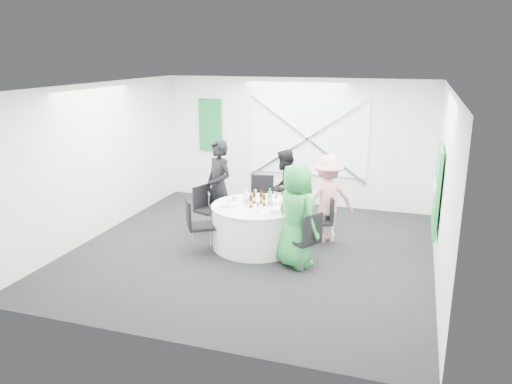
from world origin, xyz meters
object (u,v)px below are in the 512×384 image
(chair_back_right, at_px, (324,217))
(chair_front_left, at_px, (196,222))
(chair_back_left, at_px, (205,205))
(person_man_back_left, at_px, (219,186))
(chair_front_right, at_px, (307,236))
(green_water_bottle, at_px, (270,199))
(person_woman_green, at_px, (296,216))
(banquet_table, at_px, (256,226))
(chair_back, at_px, (262,197))
(clear_water_bottle, at_px, (246,199))
(person_woman_pink, at_px, (327,199))
(person_man_back, at_px, (284,188))

(chair_back_right, relative_size, chair_front_left, 0.93)
(chair_back_left, xyz_separation_m, person_man_back_left, (0.23, 0.16, 0.36))
(chair_front_right, distance_m, green_water_bottle, 1.16)
(person_woman_green, bearing_deg, chair_front_left, 33.69)
(chair_back_right, bearing_deg, person_man_back_left, -115.92)
(banquet_table, distance_m, chair_back, 1.06)
(chair_front_right, bearing_deg, person_man_back_left, -90.12)
(chair_back, relative_size, clear_water_bottle, 3.51)
(person_woman_pink, relative_size, green_water_bottle, 5.27)
(chair_back_left, height_order, green_water_bottle, green_water_bottle)
(green_water_bottle, bearing_deg, chair_back, 115.16)
(person_woman_green, xyz_separation_m, clear_water_bottle, (-1.01, 0.51, 0.03))
(person_man_back_left, relative_size, person_man_back, 1.15)
(chair_back, bearing_deg, chair_back_right, -34.53)
(person_man_back, bearing_deg, person_woman_green, 28.94)
(person_man_back_left, bearing_deg, banquet_table, 0.00)
(person_man_back, xyz_separation_m, green_water_bottle, (0.05, -1.13, 0.12))
(chair_back_right, xyz_separation_m, clear_water_bottle, (-1.28, -0.52, 0.36))
(chair_back_left, height_order, person_woman_green, person_woman_green)
(chair_back_left, bearing_deg, person_man_back_left, -34.74)
(chair_back_right, height_order, person_man_back_left, person_man_back_left)
(green_water_bottle, bearing_deg, person_woman_green, -46.49)
(person_man_back_left, xyz_separation_m, person_woman_green, (1.78, -1.17, -0.04))
(chair_back_right, height_order, chair_front_left, chair_front_left)
(chair_back_left, height_order, chair_back_right, chair_back_left)
(person_man_back_left, height_order, person_woman_green, person_man_back_left)
(chair_back_left, xyz_separation_m, chair_back_right, (2.28, 0.03, -0.01))
(banquet_table, distance_m, chair_back_left, 1.25)
(person_man_back, distance_m, green_water_bottle, 1.14)
(banquet_table, xyz_separation_m, chair_front_right, (1.05, -0.66, 0.17))
(chair_back_left, xyz_separation_m, person_woman_green, (2.01, -1.01, 0.32))
(chair_back, height_order, green_water_bottle, green_water_bottle)
(banquet_table, bearing_deg, person_man_back_left, 147.56)
(chair_back_right, bearing_deg, person_woman_pink, 156.53)
(chair_front_right, distance_m, chair_front_left, 1.95)
(chair_back, xyz_separation_m, person_woman_pink, (1.34, -0.38, 0.19))
(chair_back, xyz_separation_m, chair_front_left, (-0.68, -1.58, -0.05))
(chair_back_left, distance_m, clear_water_bottle, 1.17)
(person_woman_green, bearing_deg, clear_water_bottle, 7.14)
(chair_front_right, xyz_separation_m, person_man_back, (-0.87, 1.88, 0.22))
(clear_water_bottle, bearing_deg, chair_front_right, -26.34)
(chair_front_right, distance_m, person_woman_green, 0.36)
(chair_front_right, bearing_deg, person_man_back, -122.89)
(chair_back_right, distance_m, person_woman_green, 1.12)
(chair_back_right, distance_m, person_man_back, 1.24)
(banquet_table, relative_size, chair_back_right, 1.78)
(chair_back_left, bearing_deg, chair_front_right, -95.94)
(person_man_back, distance_m, clear_water_bottle, 1.33)
(chair_back, xyz_separation_m, clear_water_bottle, (0.05, -1.08, 0.27))
(person_woman_pink, distance_m, green_water_bottle, 1.06)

